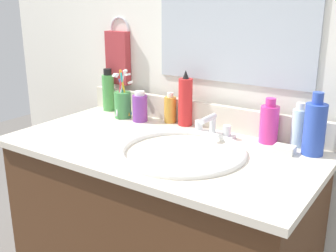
{
  "coord_description": "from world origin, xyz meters",
  "views": [
    {
      "loc": [
        0.73,
        -1.03,
        1.23
      ],
      "look_at": [
        0.03,
        0.0,
        0.84
      ],
      "focal_mm": 43.73,
      "sensor_mm": 36.0,
      "label": 1
    }
  ],
  "objects": [
    {
      "name": "bottle_oil_amber",
      "position": [
        -0.12,
        0.23,
        0.82
      ],
      "size": [
        0.05,
        0.05,
        0.12
      ],
      "color": "gold",
      "rests_on": "countertop"
    },
    {
      "name": "countertop",
      "position": [
        0.0,
        0.0,
        0.76
      ],
      "size": [
        1.03,
        0.55,
        0.02
      ],
      "primitive_type": "cube",
      "color": "beige",
      "rests_on": "vanity_cabinet"
    },
    {
      "name": "hand_towel",
      "position": [
        -0.42,
        0.28,
        0.99
      ],
      "size": [
        0.11,
        0.04,
        0.22
      ],
      "primitive_type": "cube",
      "color": "#A53338"
    },
    {
      "name": "cup_green",
      "position": [
        -0.31,
        0.18,
        0.83
      ],
      "size": [
        0.07,
        0.09,
        0.2
      ],
      "color": "#3F8C47",
      "rests_on": "countertop"
    },
    {
      "name": "faucet",
      "position": [
        0.1,
        0.17,
        0.8
      ],
      "size": [
        0.16,
        0.1,
        0.08
      ],
      "color": "silver",
      "rests_on": "countertop"
    },
    {
      "name": "bottle_shampoo_blue",
      "position": [
        0.44,
        0.19,
        0.86
      ],
      "size": [
        0.07,
        0.07,
        0.2
      ],
      "color": "#2D4CB2",
      "rests_on": "countertop"
    },
    {
      "name": "bottle_toner_green",
      "position": [
        -0.44,
        0.23,
        0.85
      ],
      "size": [
        0.05,
        0.05,
        0.18
      ],
      "color": "#4C9E4C",
      "rests_on": "countertop"
    },
    {
      "name": "sink_basin",
      "position": [
        0.1,
        -0.03,
        0.74
      ],
      "size": [
        0.4,
        0.4,
        0.11
      ],
      "color": "white",
      "rests_on": "countertop"
    },
    {
      "name": "mirror_panel",
      "position": [
        0.1,
        0.3,
        1.22
      ],
      "size": [
        0.6,
        0.01,
        0.56
      ],
      "primitive_type": "cube",
      "color": "#B2BCC6"
    },
    {
      "name": "bottle_cream_purple",
      "position": [
        -0.22,
        0.18,
        0.83
      ],
      "size": [
        0.06,
        0.06,
        0.12
      ],
      "color": "#7A3899",
      "rests_on": "countertop"
    },
    {
      "name": "backsplash",
      "position": [
        0.0,
        0.26,
        0.82
      ],
      "size": [
        1.03,
        0.02,
        0.09
      ],
      "primitive_type": "cube",
      "color": "beige",
      "rests_on": "countertop"
    },
    {
      "name": "bottle_soap_pink",
      "position": [
        0.28,
        0.22,
        0.84
      ],
      "size": [
        0.06,
        0.06,
        0.15
      ],
      "color": "#D8338C",
      "rests_on": "countertop"
    },
    {
      "name": "soap_bar",
      "position": [
        0.36,
        0.15,
        0.78
      ],
      "size": [
        0.06,
        0.04,
        0.02
      ],
      "primitive_type": "cube",
      "color": "white",
      "rests_on": "countertop"
    },
    {
      "name": "bottle_gel_clear",
      "position": [
        0.37,
        0.24,
        0.84
      ],
      "size": [
        0.04,
        0.04,
        0.15
      ],
      "color": "silver",
      "rests_on": "countertop"
    },
    {
      "name": "back_wall",
      "position": [
        0.0,
        0.32,
        0.65
      ],
      "size": [
        2.13,
        0.04,
        1.3
      ],
      "primitive_type": "cube",
      "color": "white",
      "rests_on": "ground_plane"
    },
    {
      "name": "bottle_spray_red",
      "position": [
        -0.05,
        0.23,
        0.86
      ],
      "size": [
        0.05,
        0.05,
        0.21
      ],
      "color": "red",
      "rests_on": "countertop"
    },
    {
      "name": "towel_ring",
      "position": [
        -0.42,
        0.3,
        1.11
      ],
      "size": [
        0.1,
        0.01,
        0.1
      ],
      "primitive_type": "torus",
      "rotation": [
        1.57,
        0.0,
        0.0
      ],
      "color": "silver"
    },
    {
      "name": "vanity_cabinet",
      "position": [
        0.0,
        0.0,
        0.37
      ],
      "size": [
        0.99,
        0.5,
        0.75
      ],
      "primitive_type": "cube",
      "color": "#4C2D19",
      "rests_on": "ground_plane"
    }
  ]
}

